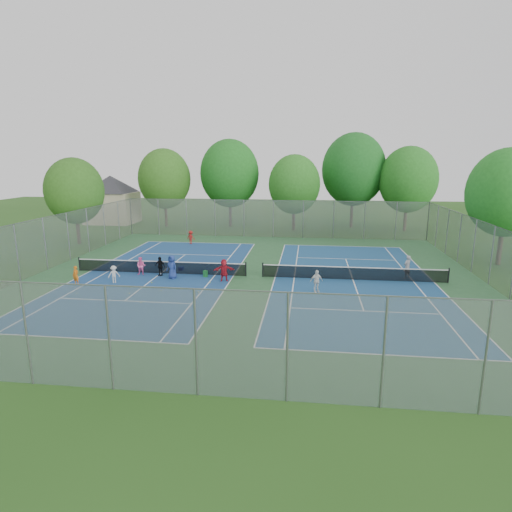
{
  "coord_description": "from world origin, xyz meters",
  "views": [
    {
      "loc": [
        3.81,
        -29.54,
        8.31
      ],
      "look_at": [
        0.0,
        1.0,
        1.3
      ],
      "focal_mm": 30.0,
      "sensor_mm": 36.0,
      "label": 1
    }
  ],
  "objects_px": {
    "net_right": "(353,274)",
    "ball_hopper": "(205,274)",
    "ball_crate": "(181,269)",
    "instructor": "(407,267)",
    "net_left": "(161,267)"
  },
  "relations": [
    {
      "from": "net_right",
      "to": "ball_hopper",
      "type": "xyz_separation_m",
      "value": [
        -10.47,
        -0.58,
        -0.21
      ]
    },
    {
      "from": "ball_crate",
      "to": "instructor",
      "type": "distance_m",
      "value": 16.61
    },
    {
      "from": "instructor",
      "to": "ball_crate",
      "type": "bearing_deg",
      "value": -38.33
    },
    {
      "from": "net_right",
      "to": "ball_hopper",
      "type": "distance_m",
      "value": 10.49
    },
    {
      "from": "net_right",
      "to": "ball_crate",
      "type": "bearing_deg",
      "value": 175.38
    },
    {
      "from": "ball_hopper",
      "to": "instructor",
      "type": "distance_m",
      "value": 14.37
    },
    {
      "from": "net_left",
      "to": "instructor",
      "type": "distance_m",
      "value": 17.84
    },
    {
      "from": "net_left",
      "to": "ball_crate",
      "type": "bearing_deg",
      "value": 40.23
    },
    {
      "from": "net_left",
      "to": "ball_crate",
      "type": "height_order",
      "value": "net_left"
    },
    {
      "from": "ball_hopper",
      "to": "net_right",
      "type": "bearing_deg",
      "value": 3.16
    },
    {
      "from": "ball_crate",
      "to": "ball_hopper",
      "type": "relative_size",
      "value": 0.69
    },
    {
      "from": "ball_hopper",
      "to": "instructor",
      "type": "relative_size",
      "value": 0.29
    },
    {
      "from": "net_left",
      "to": "instructor",
      "type": "bearing_deg",
      "value": 2.83
    },
    {
      "from": "ball_hopper",
      "to": "instructor",
      "type": "height_order",
      "value": "instructor"
    },
    {
      "from": "net_right",
      "to": "instructor",
      "type": "relative_size",
      "value": 7.72
    }
  ]
}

